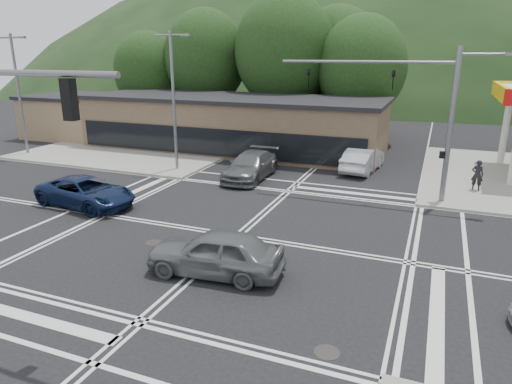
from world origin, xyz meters
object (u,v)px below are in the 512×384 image
at_px(car_blue_west, 86,192).
at_px(pedestrian, 477,175).
at_px(car_grey_center, 215,252).
at_px(car_queue_a, 363,159).
at_px(car_queue_b, 352,144).
at_px(car_northbound, 251,166).

xyz_separation_m(car_blue_west, pedestrian, (18.95, 10.19, 0.26)).
distance_m(car_blue_west, car_grey_center, 10.60).
bearing_deg(car_queue_a, car_grey_center, 88.59).
distance_m(car_queue_b, car_northbound, 10.34).
distance_m(car_grey_center, car_queue_a, 17.21).
distance_m(car_queue_b, pedestrian, 11.08).
relative_size(car_blue_west, car_queue_b, 1.08).
bearing_deg(car_queue_a, car_northbound, 42.43).
xyz_separation_m(car_blue_west, car_queue_a, (12.13, 12.70, 0.06)).
bearing_deg(car_grey_center, car_blue_west, -119.76).
relative_size(car_blue_west, car_grey_center, 1.11).
height_order(car_blue_west, car_northbound, car_northbound).
height_order(car_blue_west, pedestrian, pedestrian).
distance_m(car_blue_west, pedestrian, 21.52).
relative_size(car_queue_a, car_northbound, 0.88).
height_order(car_queue_b, pedestrian, pedestrian).
distance_m(car_grey_center, pedestrian, 17.23).
xyz_separation_m(car_grey_center, car_queue_a, (2.46, 17.03, -0.02)).
bearing_deg(car_blue_west, pedestrian, -55.01).
bearing_deg(pedestrian, car_northbound, 13.16).
bearing_deg(pedestrian, car_queue_a, -15.71).
xyz_separation_m(car_grey_center, car_northbound, (-3.82, 12.53, -0.02)).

